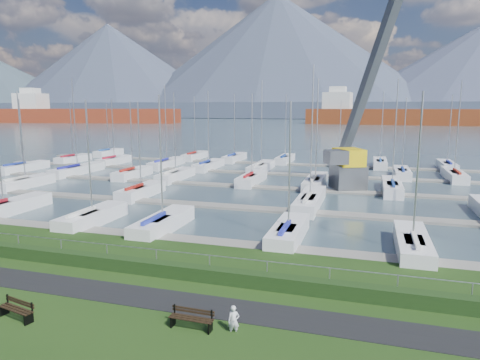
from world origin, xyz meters
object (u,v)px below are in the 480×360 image
at_px(bench_right, 192,319).
at_px(crane, 354,137).
at_px(bench_left, 17,309).
at_px(person, 234,317).

bearing_deg(bench_right, crane, 83.08).
bearing_deg(bench_right, bench_left, -168.22).
distance_m(person, crane, 34.01).
bearing_deg(crane, bench_left, -133.52).
xyz_separation_m(bench_left, person, (8.85, 1.58, 0.19)).
height_order(person, crane, crane).
xyz_separation_m(bench_right, crane, (4.80, 33.77, 4.91)).
relative_size(bench_right, crane, 0.08).
bearing_deg(bench_left, bench_right, 22.62).
relative_size(bench_right, person, 1.49).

